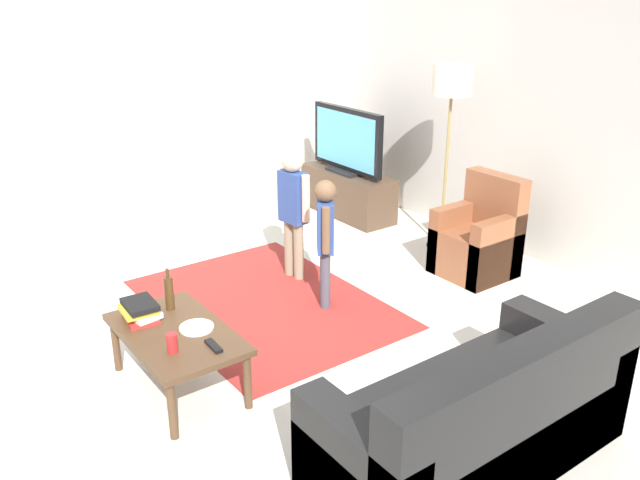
% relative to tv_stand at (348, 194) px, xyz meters
% --- Properties ---
extents(ground, '(7.80, 7.80, 0.00)m').
position_rel_tv_stand_xyz_m(ground, '(1.79, -2.30, -0.24)').
color(ground, beige).
extents(wall_back, '(6.00, 0.12, 2.70)m').
position_rel_tv_stand_xyz_m(wall_back, '(1.79, 0.70, 1.11)').
color(wall_back, silver).
rests_on(wall_back, ground).
extents(wall_left, '(0.12, 6.00, 2.70)m').
position_rel_tv_stand_xyz_m(wall_left, '(-1.21, -2.30, 1.11)').
color(wall_left, silver).
rests_on(wall_left, ground).
extents(area_rug, '(2.20, 1.60, 0.01)m').
position_rel_tv_stand_xyz_m(area_rug, '(1.35, -1.93, -0.24)').
color(area_rug, '#9E2D28').
rests_on(area_rug, ground).
extents(tv_stand, '(1.20, 0.44, 0.50)m').
position_rel_tv_stand_xyz_m(tv_stand, '(0.00, 0.00, 0.00)').
color(tv_stand, '#4C3828').
rests_on(tv_stand, ground).
extents(tv, '(1.10, 0.28, 0.71)m').
position_rel_tv_stand_xyz_m(tv, '(0.00, -0.02, 0.60)').
color(tv, black).
rests_on(tv, tv_stand).
extents(couch, '(0.80, 1.80, 0.86)m').
position_rel_tv_stand_xyz_m(couch, '(3.71, -2.03, 0.05)').
color(couch, black).
rests_on(couch, ground).
extents(armchair, '(0.60, 0.60, 0.90)m').
position_rel_tv_stand_xyz_m(armchair, '(1.96, -0.04, 0.05)').
color(armchair, brown).
rests_on(armchair, ground).
extents(floor_lamp, '(0.36, 0.36, 1.78)m').
position_rel_tv_stand_xyz_m(floor_lamp, '(1.31, 0.15, 1.30)').
color(floor_lamp, '#262626').
rests_on(floor_lamp, ground).
extents(child_near_tv, '(0.39, 0.19, 1.16)m').
position_rel_tv_stand_xyz_m(child_near_tv, '(1.04, -1.44, 0.45)').
color(child_near_tv, gray).
rests_on(child_near_tv, ground).
extents(child_center, '(0.31, 0.23, 1.06)m').
position_rel_tv_stand_xyz_m(child_center, '(1.65, -1.54, 0.39)').
color(child_center, '#4C4C59').
rests_on(child_center, ground).
extents(coffee_table, '(1.00, 0.60, 0.42)m').
position_rel_tv_stand_xyz_m(coffee_table, '(2.05, -3.02, 0.13)').
color(coffee_table, '#513823').
rests_on(coffee_table, ground).
extents(book_stack, '(0.28, 0.24, 0.13)m').
position_rel_tv_stand_xyz_m(book_stack, '(1.77, -3.14, 0.24)').
color(book_stack, red).
rests_on(book_stack, coffee_table).
extents(bottle, '(0.06, 0.06, 0.29)m').
position_rel_tv_stand_xyz_m(bottle, '(1.75, -2.92, 0.30)').
color(bottle, '#4C3319').
rests_on(bottle, coffee_table).
extents(tv_remote, '(0.17, 0.06, 0.02)m').
position_rel_tv_stand_xyz_m(tv_remote, '(2.37, -2.92, 0.19)').
color(tv_remote, black).
rests_on(tv_remote, coffee_table).
extents(soda_can, '(0.07, 0.07, 0.12)m').
position_rel_tv_stand_xyz_m(soda_can, '(2.27, -3.14, 0.24)').
color(soda_can, red).
rests_on(soda_can, coffee_table).
extents(plate, '(0.22, 0.22, 0.02)m').
position_rel_tv_stand_xyz_m(plate, '(2.10, -2.90, 0.18)').
color(plate, white).
rests_on(plate, coffee_table).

